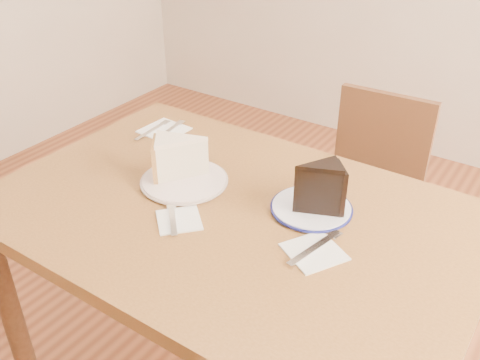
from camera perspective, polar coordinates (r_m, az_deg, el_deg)
The scene contains 13 objects.
table at distance 1.39m, azimuth -0.98°, elevation -6.50°, with size 1.20×0.80×0.75m.
chair_far at distance 1.96m, azimuth 13.10°, elevation -1.93°, with size 0.42×0.42×0.81m.
plate_cream at distance 1.44m, azimuth -5.96°, elevation -0.09°, with size 0.22×0.22×0.01m, color silver.
plate_navy at distance 1.33m, azimuth 7.62°, elevation -2.98°, with size 0.19×0.19×0.01m, color white.
carrot_cake at distance 1.43m, azimuth -6.10°, elevation 2.34°, with size 0.10×0.14×0.10m, color beige, non-canonical shape.
chocolate_cake at distance 1.28m, azimuth 8.06°, elevation -1.07°, with size 0.08×0.11×0.12m, color black, non-canonical shape.
napkin_cream at distance 1.29m, azimuth -6.52°, elevation -4.27°, with size 0.10×0.10×0.00m, color white.
napkin_navy at distance 1.20m, azimuth 7.90°, elevation -7.59°, with size 0.12×0.12×0.00m, color white.
napkin_spare at distance 1.72m, azimuth -8.10°, elevation 5.30°, with size 0.13×0.13×0.00m, color white.
fork_cream at distance 1.29m, azimuth -7.19°, elevation -4.10°, with size 0.01×0.14×0.00m, color silver.
knife_navy at distance 1.21m, azimuth 7.96°, elevation -7.18°, with size 0.02×0.17×0.00m, color silver.
fork_spare at distance 1.71m, azimuth -7.43°, elevation 5.37°, with size 0.01×0.14×0.00m, color silver.
knife_spare at distance 1.72m, azimuth -9.33°, elevation 5.26°, with size 0.01×0.16×0.00m, color silver.
Camera 1 is at (0.63, -0.89, 1.50)m, focal length 40.00 mm.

